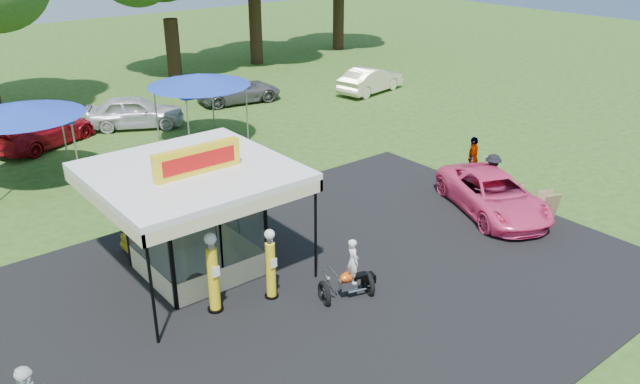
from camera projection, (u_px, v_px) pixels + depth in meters
The scene contains 18 objects.
ground at pixel (357, 322), 16.68m from camera, with size 120.00×120.00×0.00m, color #2B4916.
asphalt_apron at pixel (311, 289), 18.10m from camera, with size 20.00×14.00×0.04m, color black.
gas_station_kiosk at pixel (194, 219), 18.38m from camera, with size 5.40×5.40×4.18m.
gas_pump_left at pixel (213, 275), 16.68m from camera, with size 0.45×0.45×2.40m.
gas_pump_right at pixel (271, 266), 17.33m from camera, with size 0.40×0.40×2.17m.
motorcycle at pixel (351, 275), 17.46m from camera, with size 1.69×1.15×1.92m.
spare_tires at pixel (199, 285), 17.70m from camera, with size 0.86×0.57×0.72m.
a_frame_sign at pixel (547, 207), 22.00m from camera, with size 0.69×0.75×1.12m.
kiosk_car at pixel (165, 231), 20.48m from camera, with size 1.13×2.82×0.96m, color yellow.
pink_sedan at pixel (493, 194), 22.63m from camera, with size 2.42×5.24×1.46m, color #FD4481.
spectator_east_a at pixel (492, 176), 23.89m from camera, with size 1.12×0.65×1.74m, color black.
spectator_east_b at pixel (473, 158), 25.53m from camera, with size 1.07×0.45×1.83m, color gray.
bg_car_b at pixel (44, 131), 29.39m from camera, with size 2.08×5.12×1.48m, color maroon.
bg_car_c at pixel (135, 112), 32.01m from camera, with size 1.97×4.89×1.67m, color silver.
bg_car_d at pixel (239, 90), 36.62m from camera, with size 2.27×4.92×1.37m, color #58585A.
bg_car_e at pixel (371, 80), 38.57m from camera, with size 1.67×4.79×1.58m, color beige.
tent_west at pixel (21, 110), 24.39m from camera, with size 4.81×4.81×3.36m.
tent_east at pixel (199, 80), 29.02m from camera, with size 4.78×4.78×3.34m.
Camera 1 is at (-9.47, -10.21, 9.86)m, focal length 35.00 mm.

